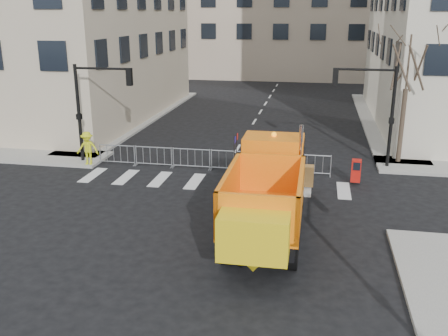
% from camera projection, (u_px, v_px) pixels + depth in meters
% --- Properties ---
extents(ground, '(120.00, 120.00, 0.00)m').
position_uv_depth(ground, '(188.00, 228.00, 19.33)').
color(ground, black).
rests_on(ground, ground).
extents(sidewalk_back, '(64.00, 5.00, 0.15)m').
position_uv_depth(sidewalk_back, '(227.00, 164.00, 27.28)').
color(sidewalk_back, gray).
rests_on(sidewalk_back, ground).
extents(traffic_light_left, '(0.18, 0.18, 5.40)m').
position_uv_depth(traffic_light_left, '(79.00, 115.00, 26.97)').
color(traffic_light_left, black).
rests_on(traffic_light_left, ground).
extents(traffic_light_right, '(0.18, 0.18, 5.40)m').
position_uv_depth(traffic_light_right, '(392.00, 119.00, 25.92)').
color(traffic_light_right, black).
rests_on(traffic_light_right, ground).
extents(crowd_barriers, '(12.60, 0.60, 1.10)m').
position_uv_depth(crowd_barriers, '(211.00, 159.00, 26.42)').
color(crowd_barriers, '#9EA0A5').
rests_on(crowd_barriers, ground).
extents(street_tree, '(3.00, 3.00, 7.50)m').
position_uv_depth(street_tree, '(405.00, 96.00, 26.42)').
color(street_tree, '#382B21').
rests_on(street_tree, ground).
extents(plow_truck, '(3.33, 10.18, 3.95)m').
position_uv_depth(plow_truck, '(267.00, 191.00, 18.29)').
color(plow_truck, black).
rests_on(plow_truck, ground).
extents(cop_a, '(0.78, 0.73, 1.80)m').
position_uv_depth(cop_a, '(252.00, 174.00, 22.86)').
color(cop_a, black).
rests_on(cop_a, ground).
extents(cop_b, '(1.05, 0.86, 2.02)m').
position_uv_depth(cop_b, '(254.00, 170.00, 23.18)').
color(cop_b, black).
rests_on(cop_b, ground).
extents(cop_c, '(0.82, 1.24, 1.95)m').
position_uv_depth(cop_c, '(261.00, 160.00, 24.76)').
color(cop_c, black).
rests_on(cop_c, ground).
extents(worker, '(1.22, 0.77, 1.80)m').
position_uv_depth(worker, '(88.00, 148.00, 26.68)').
color(worker, '#C4CC18').
rests_on(worker, sidewalk_back).
extents(newspaper_box, '(0.48, 0.43, 1.10)m').
position_uv_depth(newspaper_box, '(356.00, 171.00, 24.04)').
color(newspaper_box, red).
rests_on(newspaper_box, sidewalk_back).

